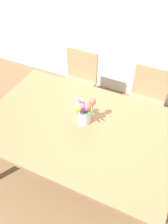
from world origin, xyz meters
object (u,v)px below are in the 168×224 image
(dining_table, at_px, (79,131))
(flower_vase, at_px, (83,111))
(chair_left, at_px, (79,80))
(chair_right, at_px, (146,99))

(dining_table, xyz_separation_m, flower_vase, (0.02, 0.05, 0.22))
(chair_left, bearing_deg, dining_table, 116.06)
(dining_table, distance_m, chair_right, 1.04)
(chair_right, xyz_separation_m, flower_vase, (-0.43, -0.87, 0.40))
(chair_right, bearing_deg, flower_vase, 63.55)
(dining_table, relative_size, chair_left, 1.96)
(chair_right, distance_m, flower_vase, 1.05)
(dining_table, xyz_separation_m, chair_left, (-0.45, 0.92, -0.17))
(chair_left, distance_m, flower_vase, 1.06)
(chair_left, bearing_deg, chair_right, -180.00)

